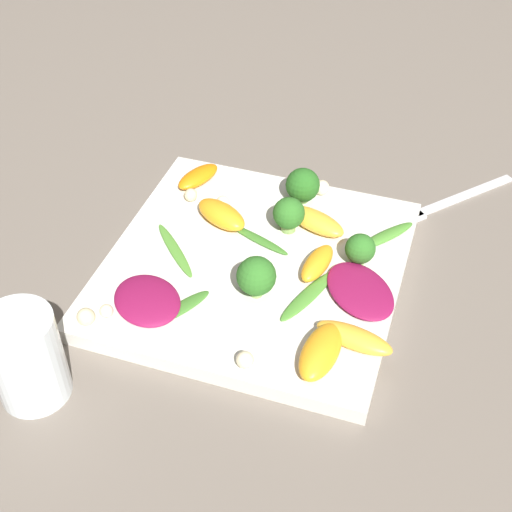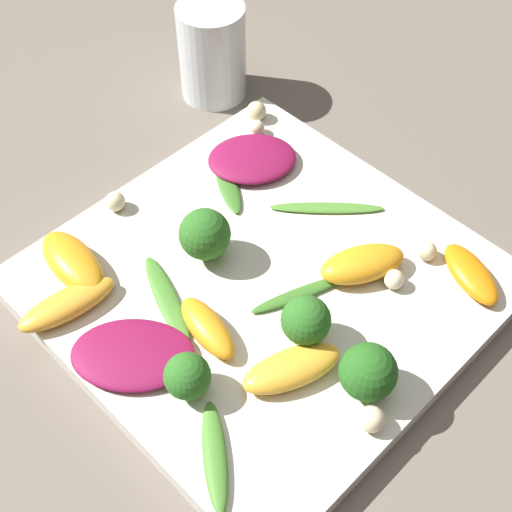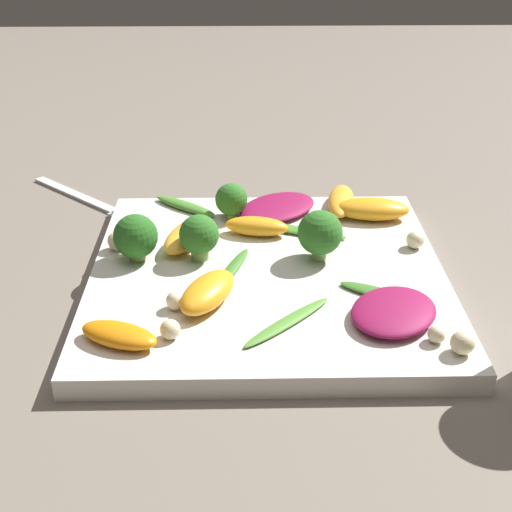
% 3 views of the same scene
% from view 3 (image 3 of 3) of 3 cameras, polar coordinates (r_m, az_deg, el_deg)
% --- Properties ---
extents(ground_plane, '(2.40, 2.40, 0.00)m').
position_cam_3_polar(ground_plane, '(0.63, 0.93, -2.43)').
color(ground_plane, '#6B6056').
extents(plate, '(0.31, 0.31, 0.02)m').
position_cam_3_polar(plate, '(0.63, 0.94, -1.72)').
color(plate, silver).
rests_on(plate, ground_plane).
extents(fork, '(0.13, 0.15, 0.01)m').
position_cam_3_polar(fork, '(0.81, -12.57, 4.16)').
color(fork, silver).
rests_on(fork, ground_plane).
extents(radicchio_leaf_0, '(0.10, 0.11, 0.01)m').
position_cam_3_polar(radicchio_leaf_0, '(0.73, 1.72, 3.93)').
color(radicchio_leaf_0, maroon).
rests_on(radicchio_leaf_0, plate).
extents(radicchio_leaf_1, '(0.10, 0.10, 0.01)m').
position_cam_3_polar(radicchio_leaf_1, '(0.56, 10.95, -4.37)').
color(radicchio_leaf_1, maroon).
rests_on(radicchio_leaf_1, plate).
extents(orange_segment_0, '(0.08, 0.06, 0.02)m').
position_cam_3_polar(orange_segment_0, '(0.57, -3.89, -2.89)').
color(orange_segment_0, orange).
rests_on(orange_segment_0, plate).
extents(orange_segment_1, '(0.03, 0.06, 0.02)m').
position_cam_3_polar(orange_segment_1, '(0.68, 0.05, 2.39)').
color(orange_segment_1, orange).
rests_on(orange_segment_1, plate).
extents(orange_segment_2, '(0.04, 0.08, 0.02)m').
position_cam_3_polar(orange_segment_2, '(0.72, 9.27, 3.73)').
color(orange_segment_2, orange).
rests_on(orange_segment_2, plate).
extents(orange_segment_3, '(0.08, 0.05, 0.02)m').
position_cam_3_polar(orange_segment_3, '(0.66, -5.58, 1.64)').
color(orange_segment_3, '#FCAD33').
rests_on(orange_segment_3, plate).
extents(orange_segment_4, '(0.08, 0.04, 0.02)m').
position_cam_3_polar(orange_segment_4, '(0.74, 6.82, 4.41)').
color(orange_segment_4, '#FCAD33').
rests_on(orange_segment_4, plate).
extents(orange_segment_5, '(0.05, 0.07, 0.01)m').
position_cam_3_polar(orange_segment_5, '(0.54, -10.90, -6.21)').
color(orange_segment_5, orange).
rests_on(orange_segment_5, plate).
extents(broccoli_floret_0, '(0.04, 0.04, 0.05)m').
position_cam_3_polar(broccoli_floret_0, '(0.63, 5.15, 1.82)').
color(broccoli_floret_0, '#84AD5B').
rests_on(broccoli_floret_0, plate).
extents(broccoli_floret_1, '(0.04, 0.04, 0.04)m').
position_cam_3_polar(broccoli_floret_1, '(0.63, -4.57, 1.63)').
color(broccoli_floret_1, '#7A9E51').
rests_on(broccoli_floret_1, plate).
extents(broccoli_floret_2, '(0.03, 0.03, 0.04)m').
position_cam_3_polar(broccoli_floret_2, '(0.71, -1.99, 4.50)').
color(broccoli_floret_2, '#7A9E51').
rests_on(broccoli_floret_2, plate).
extents(broccoli_floret_3, '(0.04, 0.04, 0.04)m').
position_cam_3_polar(broccoli_floret_3, '(0.64, -9.61, 1.51)').
color(broccoli_floret_3, '#7A9E51').
rests_on(broccoli_floret_3, plate).
extents(arugula_sprig_0, '(0.05, 0.09, 0.01)m').
position_cam_3_polar(arugula_sprig_0, '(0.69, 3.66, 2.02)').
color(arugula_sprig_0, '#47842D').
rests_on(arugula_sprig_0, plate).
extents(arugula_sprig_1, '(0.08, 0.04, 0.00)m').
position_cam_3_polar(arugula_sprig_1, '(0.62, -2.00, -1.13)').
color(arugula_sprig_1, '#3D7528').
rests_on(arugula_sprig_1, plate).
extents(arugula_sprig_2, '(0.08, 0.08, 0.00)m').
position_cam_3_polar(arugula_sprig_2, '(0.55, 2.56, -5.27)').
color(arugula_sprig_2, '#518E33').
rests_on(arugula_sprig_2, plate).
extents(arugula_sprig_3, '(0.06, 0.07, 0.01)m').
position_cam_3_polar(arugula_sprig_3, '(0.74, -5.69, 4.02)').
color(arugula_sprig_3, '#47842D').
rests_on(arugula_sprig_3, plate).
extents(arugula_sprig_4, '(0.05, 0.07, 0.00)m').
position_cam_3_polar(arugula_sprig_4, '(0.59, 9.70, -2.89)').
color(arugula_sprig_4, '#3D7528').
rests_on(arugula_sprig_4, plate).
extents(macadamia_nut_0, '(0.02, 0.02, 0.02)m').
position_cam_3_polar(macadamia_nut_0, '(0.54, 16.20, -6.68)').
color(macadamia_nut_0, beige).
rests_on(macadamia_nut_0, plate).
extents(macadamia_nut_1, '(0.02, 0.02, 0.02)m').
position_cam_3_polar(macadamia_nut_1, '(0.57, -6.45, -3.56)').
color(macadamia_nut_1, beige).
rests_on(macadamia_nut_1, plate).
extents(macadamia_nut_2, '(0.02, 0.02, 0.02)m').
position_cam_3_polar(macadamia_nut_2, '(0.54, -6.89, -5.85)').
color(macadamia_nut_2, beige).
rests_on(macadamia_nut_2, plate).
extents(macadamia_nut_3, '(0.02, 0.02, 0.02)m').
position_cam_3_polar(macadamia_nut_3, '(0.67, 12.62, 1.28)').
color(macadamia_nut_3, beige).
rests_on(macadamia_nut_3, plate).
extents(macadamia_nut_4, '(0.01, 0.01, 0.01)m').
position_cam_3_polar(macadamia_nut_4, '(0.54, 14.27, -6.08)').
color(macadamia_nut_4, beige).
rests_on(macadamia_nut_4, plate).
extents(macadamia_nut_5, '(0.02, 0.02, 0.02)m').
position_cam_3_polar(macadamia_nut_5, '(0.66, -11.04, 1.20)').
color(macadamia_nut_5, beige).
rests_on(macadamia_nut_5, plate).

